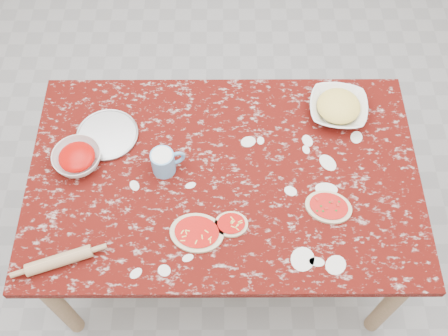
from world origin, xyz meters
The scene contains 10 objects.
ground centered at (0.00, 0.00, 0.00)m, with size 4.00×4.00×0.00m, color gray.
worktable centered at (0.00, 0.00, 0.67)m, with size 1.60×1.00×0.75m.
pizza_tray centered at (-0.50, 0.19, 0.76)m, with size 0.26×0.26×0.01m, color #B2B2B7.
sauce_bowl centered at (-0.60, 0.06, 0.78)m, with size 0.20×0.20×0.06m, color white.
cheese_bowl centered at (0.50, 0.31, 0.78)m, with size 0.25×0.25×0.06m, color white.
flour_mug centered at (-0.24, 0.03, 0.81)m, with size 0.14×0.10×0.11m.
pizza_left centered at (-0.10, -0.26, 0.76)m, with size 0.23×0.19×0.02m.
pizza_mid centered at (0.03, -0.23, 0.76)m, with size 0.13×0.11×0.02m.
pizza_right centered at (0.41, -0.15, 0.76)m, with size 0.21×0.18×0.02m.
rolling_pin centered at (-0.61, -0.38, 0.77)m, with size 0.05×0.05×0.24m, color tan.
Camera 1 is at (-0.00, -1.07, 2.61)m, focal length 42.20 mm.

